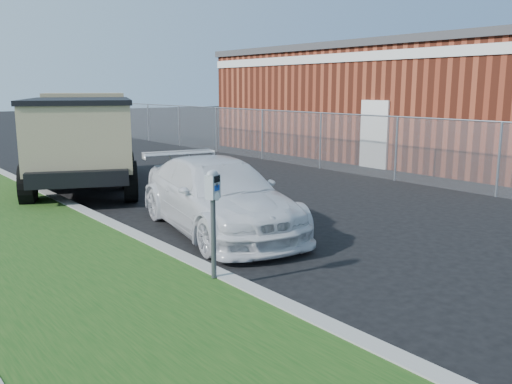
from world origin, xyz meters
TOP-DOWN VIEW (x-y plane):
  - ground at (0.00, 0.00)m, footprint 120.00×120.00m
  - chainlink_fence at (6.00, 7.00)m, footprint 0.06×30.06m
  - brick_building at (12.00, 8.00)m, footprint 9.20×14.20m
  - parking_meter at (-2.75, 0.18)m, footprint 0.23×0.20m
  - white_wagon at (-1.07, 2.59)m, footprint 2.65×4.78m
  - dump_truck at (-1.21, 8.67)m, footprint 4.53×6.60m

SIDE VIEW (x-z plane):
  - ground at x=0.00m, z-range 0.00..0.00m
  - white_wagon at x=-1.07m, z-range 0.00..1.31m
  - parking_meter at x=-2.75m, z-range 0.46..1.89m
  - chainlink_fence at x=6.00m, z-range -13.74..16.26m
  - dump_truck at x=-1.21m, z-range 0.15..2.59m
  - brick_building at x=12.00m, z-range 0.04..4.21m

